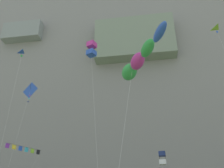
# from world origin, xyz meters

# --- Properties ---
(cliff_face) EXTENTS (180.00, 23.42, 71.19)m
(cliff_face) POSITION_xyz_m (0.03, 57.69, 35.62)
(cliff_face) COLOR gray
(cliff_face) RESTS_ON ground
(kite_box_far_left) EXTENTS (2.97, 5.69, 12.69)m
(kite_box_far_left) POSITION_xyz_m (3.26, 37.55, 11.82)
(kite_box_far_left) COLOR navy
(kite_box_far_left) RESTS_ON ground
(kite_box_low_center) EXTENTS (3.52, 6.50, 22.71)m
(kite_box_low_center) POSITION_xyz_m (-4.05, 25.77, 21.77)
(kite_box_low_center) COLOR #CC3399
(kite_box_low_center) RESTS_ON ground
(kite_windsock_high_right) EXTENTS (3.71, 6.63, 14.06)m
(kite_windsock_high_right) POSITION_xyz_m (1.39, 16.06, 13.25)
(kite_windsock_high_right) COLOR green
(kite_windsock_high_right) RESTS_ON ground
(kite_diamond_front_field) EXTENTS (2.08, 5.92, 20.40)m
(kite_diamond_front_field) POSITION_xyz_m (-12.98, 29.99, 18.86)
(kite_diamond_front_field) COLOR blue
(kite_diamond_front_field) RESTS_ON ground
(kite_banner_high_center) EXTENTS (3.36, 5.00, 13.80)m
(kite_banner_high_center) POSITION_xyz_m (-15.84, 36.25, 13.18)
(kite_banner_high_center) COLOR black
(kite_banner_high_center) RESTS_ON ground
(kite_delta_far_right) EXTENTS (2.02, 6.87, 31.85)m
(kite_delta_far_right) POSITION_xyz_m (14.17, 37.39, 30.40)
(kite_delta_far_right) COLOR #8CCC33
(kite_delta_far_right) RESTS_ON ground
(kite_delta_mid_center) EXTENTS (3.41, 6.68, 23.25)m
(kite_delta_mid_center) POSITION_xyz_m (-13.24, 27.35, 21.37)
(kite_delta_mid_center) COLOR blue
(kite_delta_mid_center) RESTS_ON ground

